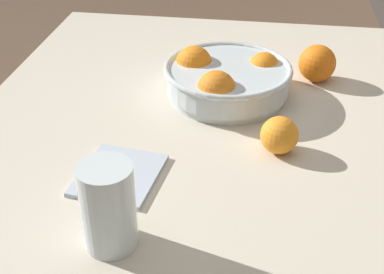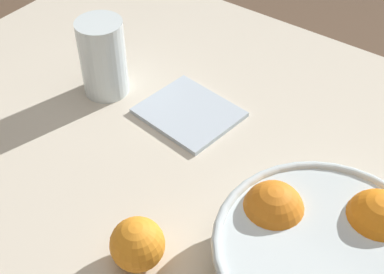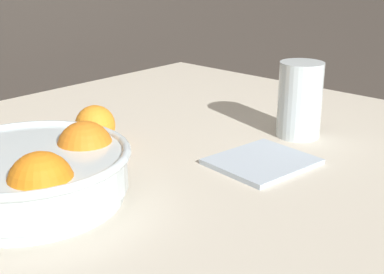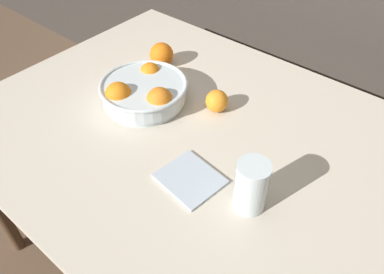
% 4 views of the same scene
% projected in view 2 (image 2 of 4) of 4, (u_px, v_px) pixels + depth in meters
% --- Properties ---
extents(dining_table, '(1.28, 1.01, 0.71)m').
position_uv_depth(dining_table, '(204.00, 238.00, 0.79)').
color(dining_table, beige).
rests_on(dining_table, ground_plane).
extents(fruit_bowl, '(0.27, 0.27, 0.10)m').
position_uv_depth(fruit_bowl, '(325.00, 256.00, 0.64)').
color(fruit_bowl, silver).
rests_on(fruit_bowl, dining_table).
extents(juice_glass, '(0.08, 0.08, 0.14)m').
position_uv_depth(juice_glass, '(104.00, 62.00, 0.90)').
color(juice_glass, '#F4A314').
rests_on(juice_glass, dining_table).
extents(orange_loose_front, '(0.07, 0.07, 0.07)m').
position_uv_depth(orange_loose_front, '(137.00, 244.00, 0.66)').
color(orange_loose_front, orange).
rests_on(orange_loose_front, dining_table).
extents(napkin, '(0.17, 0.15, 0.01)m').
position_uv_depth(napkin, '(189.00, 113.00, 0.89)').
color(napkin, silver).
rests_on(napkin, dining_table).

